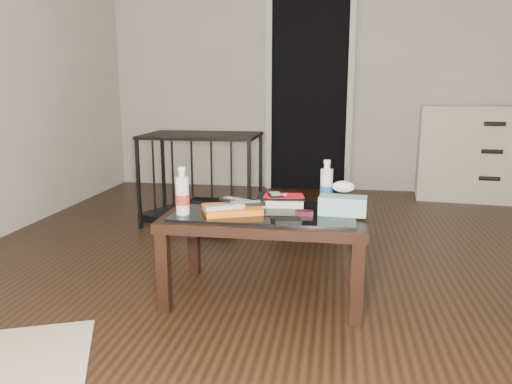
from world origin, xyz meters
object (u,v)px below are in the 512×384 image
at_px(coffee_table, 265,223).
at_px(dresser, 483,153).
at_px(water_bottle_left, 182,191).
at_px(textbook, 281,200).
at_px(water_bottle_right, 327,182).
at_px(tissue_box, 343,205).
at_px(pet_crate, 203,193).

height_order(coffee_table, dresser, dresser).
relative_size(coffee_table, water_bottle_left, 4.20).
xyz_separation_m(textbook, water_bottle_right, (0.24, 0.05, 0.10)).
height_order(dresser, textbook, dresser).
relative_size(water_bottle_right, tissue_box, 1.03).
bearing_deg(water_bottle_right, pet_crate, 130.31).
xyz_separation_m(water_bottle_left, tissue_box, (0.78, 0.13, -0.07)).
distance_m(water_bottle_left, tissue_box, 0.79).
relative_size(coffee_table, textbook, 4.00).
xyz_separation_m(dresser, pet_crate, (-2.46, -1.22, -0.22)).
bearing_deg(textbook, tissue_box, -31.51).
bearing_deg(water_bottle_left, tissue_box, 9.13).
distance_m(dresser, water_bottle_left, 3.49).
bearing_deg(water_bottle_right, textbook, -168.42).
distance_m(dresser, water_bottle_right, 2.82).
bearing_deg(tissue_box, textbook, 158.26).
bearing_deg(dresser, textbook, -118.38).
bearing_deg(textbook, water_bottle_right, 6.80).
relative_size(dresser, water_bottle_left, 5.23).
height_order(pet_crate, water_bottle_left, pet_crate).
bearing_deg(pet_crate, coffee_table, -38.27).
bearing_deg(coffee_table, dresser, 56.28).
bearing_deg(coffee_table, textbook, 67.44).
height_order(textbook, tissue_box, tissue_box).
bearing_deg(water_bottle_left, water_bottle_right, 26.02).
distance_m(dresser, tissue_box, 2.96).
relative_size(coffee_table, tissue_box, 4.35).
xyz_separation_m(coffee_table, dresser, (1.74, 2.61, 0.05)).
relative_size(pet_crate, water_bottle_right, 4.49).
distance_m(water_bottle_left, water_bottle_right, 0.77).
relative_size(dresser, pet_crate, 1.17).
xyz_separation_m(water_bottle_left, water_bottle_right, (0.69, 0.34, 0.00)).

